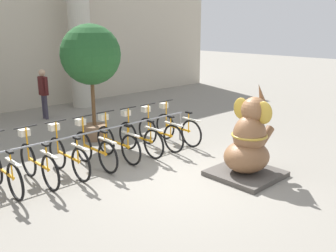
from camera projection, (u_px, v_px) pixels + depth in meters
ground_plane at (182, 179)px, 7.57m from camera, size 60.00×60.00×0.00m
building_facade at (4, 26)px, 12.82m from camera, size 20.00×0.20×6.00m
column_right at (80, 36)px, 13.76m from camera, size 1.01×1.01×5.16m
bike_rack at (90, 137)px, 8.18m from camera, size 5.70×0.05×0.77m
bicycle_1 at (4, 170)px, 6.91m from camera, size 0.48×1.68×1.08m
bicycle_2 at (38, 163)px, 7.30m from camera, size 0.48×1.68×1.08m
bicycle_3 at (68, 155)px, 7.72m from camera, size 0.48×1.68×1.08m
bicycle_4 at (94, 149)px, 8.14m from camera, size 0.48×1.68×1.08m
bicycle_5 at (117, 142)px, 8.59m from camera, size 0.48×1.68×1.08m
bicycle_6 at (139, 137)px, 8.99m from camera, size 0.48×1.68×1.08m
bicycle_7 at (159, 132)px, 9.41m from camera, size 0.48×1.68×1.08m
bicycle_8 at (177, 127)px, 9.84m from camera, size 0.48×1.68×1.08m
elephant_statue at (249, 145)px, 7.61m from camera, size 1.30×1.30×1.93m
person_pedestrian at (43, 90)px, 12.21m from camera, size 0.22×0.47×1.64m
potted_tree at (91, 58)px, 9.69m from camera, size 1.57×1.57×3.07m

